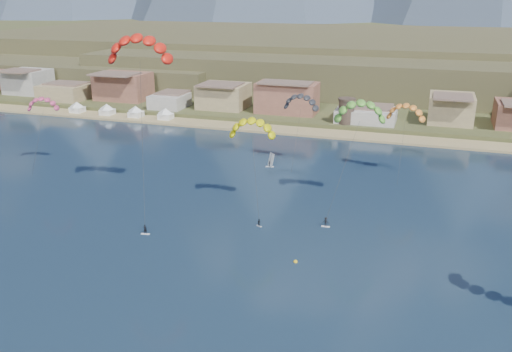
# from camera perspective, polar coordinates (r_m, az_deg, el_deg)

# --- Properties ---
(ground) EXTENTS (2400.00, 2400.00, 0.00)m
(ground) POSITION_cam_1_polar(r_m,az_deg,el_deg) (83.13, -7.03, -13.55)
(ground) COLOR #0D1D30
(ground) RESTS_ON ground
(beach) EXTENTS (2200.00, 12.00, 0.90)m
(beach) POSITION_cam_1_polar(r_m,az_deg,el_deg) (177.33, 7.43, 4.53)
(beach) COLOR tan
(beach) RESTS_ON ground
(land) EXTENTS (2200.00, 900.00, 4.00)m
(land) POSITION_cam_1_polar(r_m,az_deg,el_deg) (625.21, 15.64, 14.47)
(land) COLOR brown
(land) RESTS_ON ground
(foothills) EXTENTS (940.00, 210.00, 18.00)m
(foothills) POSITION_cam_1_polar(r_m,az_deg,el_deg) (297.58, 16.60, 11.58)
(foothills) COLOR brown
(foothills) RESTS_ON ground
(town) EXTENTS (400.00, 24.00, 12.00)m
(town) POSITION_cam_1_polar(r_m,az_deg,el_deg) (201.34, -2.94, 8.69)
(town) COLOR beige
(town) RESTS_ON ground
(watchtower) EXTENTS (5.82, 5.82, 8.60)m
(watchtower) POSITION_cam_1_polar(r_m,az_deg,el_deg) (182.81, 9.55, 6.85)
(watchtower) COLOR #47382D
(watchtower) RESTS_ON ground
(beach_tents) EXTENTS (43.40, 6.40, 5.00)m
(beach_tents) POSITION_cam_1_polar(r_m,az_deg,el_deg) (204.11, -14.19, 7.05)
(beach_tents) COLOR white
(beach_tents) RESTS_ON ground
(kitesurfer_red) EXTENTS (15.21, 19.47, 38.65)m
(kitesurfer_red) POSITION_cam_1_polar(r_m,az_deg,el_deg) (113.13, -12.33, 13.51)
(kitesurfer_red) COLOR silver
(kitesurfer_red) RESTS_ON ground
(kitesurfer_yellow) EXTENTS (10.65, 12.51, 21.47)m
(kitesurfer_yellow) POSITION_cam_1_polar(r_m,az_deg,el_deg) (111.28, -0.42, 5.44)
(kitesurfer_yellow) COLOR silver
(kitesurfer_yellow) RESTS_ON ground
(kitesurfer_green) EXTENTS (11.73, 16.78, 25.47)m
(kitesurfer_green) POSITION_cam_1_polar(r_m,az_deg,el_deg) (113.43, 10.99, 7.03)
(kitesurfer_green) COLOR silver
(kitesurfer_green) RESTS_ON ground
(distant_kite_pink) EXTENTS (8.79, 7.11, 20.26)m
(distant_kite_pink) POSITION_cam_1_polar(r_m,az_deg,el_deg) (148.79, -21.74, 7.35)
(distant_kite_pink) COLOR #262626
(distant_kite_pink) RESTS_ON ground
(distant_kite_dark) EXTENTS (10.00, 6.22, 20.88)m
(distant_kite_dark) POSITION_cam_1_polar(r_m,az_deg,el_deg) (140.56, 4.80, 8.12)
(distant_kite_dark) COLOR #262626
(distant_kite_dark) RESTS_ON ground
(distant_kite_orange) EXTENTS (10.32, 6.73, 20.27)m
(distant_kite_orange) POSITION_cam_1_polar(r_m,az_deg,el_deg) (136.44, 15.65, 6.85)
(distant_kite_orange) COLOR #262626
(distant_kite_orange) RESTS_ON ground
(windsurfer) EXTENTS (2.19, 2.39, 3.77)m
(windsurfer) POSITION_cam_1_polar(r_m,az_deg,el_deg) (142.64, 1.52, 1.44)
(windsurfer) COLOR silver
(windsurfer) RESTS_ON ground
(buoy) EXTENTS (0.69, 0.69, 0.69)m
(buoy) POSITION_cam_1_polar(r_m,az_deg,el_deg) (94.50, 4.21, -9.05)
(buoy) COLOR yellow
(buoy) RESTS_ON ground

